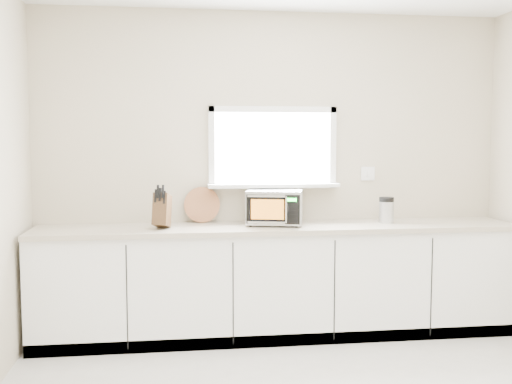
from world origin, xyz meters
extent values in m
cube|color=#B5AA90|center=(0.00, 2.00, 1.35)|extent=(4.00, 0.02, 2.70)
cube|color=white|center=(0.00, 1.99, 1.55)|extent=(1.00, 0.02, 0.60)
cube|color=white|center=(0.00, 1.92, 1.23)|extent=(1.12, 0.16, 0.03)
cube|color=white|center=(0.00, 1.97, 1.88)|extent=(1.10, 0.04, 0.05)
cube|color=white|center=(0.00, 1.97, 1.23)|extent=(1.10, 0.04, 0.05)
cube|color=white|center=(-0.53, 1.97, 1.55)|extent=(0.05, 0.04, 0.70)
cube|color=white|center=(0.53, 1.97, 1.55)|extent=(0.05, 0.04, 0.70)
cube|color=white|center=(0.85, 1.99, 1.32)|extent=(0.12, 0.01, 0.12)
cube|color=white|center=(0.00, 1.70, 0.44)|extent=(3.92, 0.60, 0.88)
cube|color=#B8AF98|center=(0.00, 1.69, 0.90)|extent=(3.92, 0.64, 0.04)
cylinder|color=black|center=(-0.23, 1.65, 0.93)|extent=(0.02, 0.02, 0.01)
cylinder|color=black|center=(-0.17, 1.91, 0.93)|extent=(0.02, 0.02, 0.01)
cylinder|color=black|center=(0.13, 1.56, 0.93)|extent=(0.02, 0.02, 0.01)
cylinder|color=black|center=(0.19, 1.82, 0.93)|extent=(0.02, 0.02, 0.01)
cube|color=#BABDC2|center=(-0.02, 1.73, 1.07)|extent=(0.51, 0.43, 0.27)
cube|color=black|center=(-0.06, 1.56, 1.07)|extent=(0.42, 0.11, 0.23)
cube|color=orange|center=(-0.11, 1.57, 1.07)|extent=(0.25, 0.07, 0.16)
cylinder|color=silver|center=(0.03, 1.51, 1.07)|extent=(0.02, 0.02, 0.21)
cube|color=black|center=(0.08, 1.52, 1.07)|extent=(0.10, 0.03, 0.23)
cube|color=#19FF33|center=(0.08, 1.52, 1.15)|extent=(0.07, 0.02, 0.02)
cube|color=silver|center=(-0.02, 1.73, 1.20)|extent=(0.51, 0.43, 0.01)
cube|color=#4F331C|center=(-0.94, 1.64, 1.06)|extent=(0.16, 0.26, 0.29)
cube|color=black|center=(-0.98, 1.59, 1.18)|extent=(0.03, 0.05, 0.11)
cube|color=black|center=(-0.95, 1.58, 1.19)|extent=(0.03, 0.05, 0.11)
cube|color=black|center=(-0.92, 1.58, 1.17)|extent=(0.03, 0.05, 0.11)
cube|color=black|center=(-0.97, 1.59, 1.22)|extent=(0.03, 0.05, 0.11)
cube|color=black|center=(-0.93, 1.58, 1.22)|extent=(0.03, 0.05, 0.11)
cylinder|color=#9E5D3D|center=(-0.61, 1.94, 1.07)|extent=(0.30, 0.07, 0.30)
cylinder|color=#BABDC2|center=(0.93, 1.72, 1.01)|extent=(0.15, 0.15, 0.18)
cylinder|color=black|center=(0.93, 1.72, 1.12)|extent=(0.14, 0.14, 0.04)
camera|label=1|loc=(-0.82, -3.09, 1.61)|focal=42.00mm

